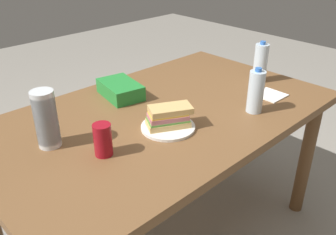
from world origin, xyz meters
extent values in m
plane|color=gray|center=(0.00, 0.00, 0.00)|extent=(8.00, 8.00, 0.00)
cube|color=brown|center=(0.00, 0.00, 0.73)|extent=(1.57, 0.94, 0.04)
cylinder|color=brown|center=(0.71, -0.39, 0.35)|extent=(0.07, 0.07, 0.71)
cylinder|color=brown|center=(0.71, 0.39, 0.35)|extent=(0.07, 0.07, 0.71)
cylinder|color=white|center=(-0.09, -0.13, 0.75)|extent=(0.22, 0.22, 0.01)
cube|color=#DBB26B|center=(-0.09, -0.13, 0.77)|extent=(0.19, 0.16, 0.02)
cube|color=#599E3F|center=(-0.09, -0.13, 0.79)|extent=(0.18, 0.15, 0.01)
cube|color=#C6727A|center=(-0.09, -0.13, 0.80)|extent=(0.18, 0.15, 0.02)
cube|color=yellow|center=(-0.09, -0.13, 0.81)|extent=(0.17, 0.14, 0.01)
cube|color=#DBB26B|center=(-0.08, -0.13, 0.83)|extent=(0.19, 0.16, 0.02)
cylinder|color=maroon|center=(-0.39, -0.11, 0.81)|extent=(0.07, 0.07, 0.12)
cube|color=#268C38|center=(-0.03, 0.26, 0.78)|extent=(0.19, 0.25, 0.07)
cylinder|color=silver|center=(0.29, -0.28, 0.84)|extent=(0.07, 0.07, 0.19)
cylinder|color=blue|center=(0.29, -0.28, 0.94)|extent=(0.03, 0.03, 0.02)
cylinder|color=silver|center=(-0.50, 0.09, 0.79)|extent=(0.08, 0.08, 0.09)
cylinder|color=silver|center=(-0.50, 0.09, 0.81)|extent=(0.08, 0.08, 0.09)
cylinder|color=silver|center=(-0.50, 0.09, 0.83)|extent=(0.08, 0.08, 0.09)
cylinder|color=silver|center=(-0.50, 0.09, 0.85)|extent=(0.08, 0.08, 0.09)
cylinder|color=silver|center=(-0.50, 0.09, 0.86)|extent=(0.08, 0.08, 0.09)
cylinder|color=silver|center=(-0.50, 0.09, 0.88)|extent=(0.08, 0.08, 0.09)
cylinder|color=silver|center=(-0.50, 0.09, 0.90)|extent=(0.08, 0.08, 0.09)
cylinder|color=silver|center=(-0.50, 0.09, 0.92)|extent=(0.08, 0.08, 0.09)
cylinder|color=silver|center=(0.62, -0.09, 0.85)|extent=(0.07, 0.07, 0.20)
cylinder|color=blue|center=(0.62, -0.09, 0.95)|extent=(0.03, 0.03, 0.02)
cube|color=white|center=(0.50, -0.24, 0.75)|extent=(0.13, 0.13, 0.01)
camera|label=1|loc=(-0.98, -1.05, 1.47)|focal=38.68mm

